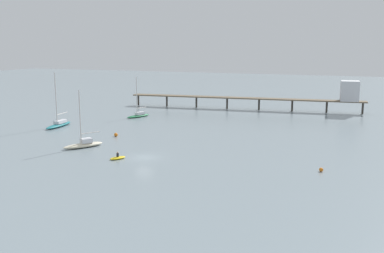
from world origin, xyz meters
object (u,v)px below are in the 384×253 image
(pier, at_px, (305,94))
(sailboat_cream, at_px, (84,144))
(sailboat_green, at_px, (138,114))
(mooring_buoy_far, at_px, (116,135))
(mooring_buoy_outer, at_px, (321,170))
(dinghy_yellow, at_px, (118,158))
(sailboat_teal, at_px, (59,123))

(pier, xyz_separation_m, sailboat_cream, (-28.51, -54.55, -3.93))
(sailboat_green, relative_size, sailboat_cream, 0.99)
(mooring_buoy_far, relative_size, mooring_buoy_outer, 1.25)
(sailboat_green, relative_size, dinghy_yellow, 3.40)
(sailboat_green, distance_m, sailboat_cream, 31.70)
(pier, bearing_deg, sailboat_green, -146.26)
(pier, bearing_deg, mooring_buoy_outer, -79.63)
(dinghy_yellow, xyz_separation_m, mooring_buoy_far, (-9.11, 14.07, 0.14))
(mooring_buoy_far, bearing_deg, sailboat_teal, 165.92)
(sailboat_teal, xyz_separation_m, mooring_buoy_far, (16.50, -4.14, -0.34))
(pier, xyz_separation_m, mooring_buoy_far, (-28.23, -44.98, -4.21))
(sailboat_green, bearing_deg, sailboat_teal, -118.58)
(mooring_buoy_outer, bearing_deg, pier, 100.37)
(pier, relative_size, mooring_buoy_far, 88.03)
(mooring_buoy_far, distance_m, mooring_buoy_outer, 39.31)
(pier, relative_size, sailboat_green, 6.50)
(sailboat_cream, height_order, dinghy_yellow, sailboat_cream)
(sailboat_cream, distance_m, mooring_buoy_outer, 38.45)
(sailboat_green, xyz_separation_m, mooring_buoy_far, (7.11, -21.37, -0.28))
(dinghy_yellow, bearing_deg, mooring_buoy_outer, 9.22)
(pier, xyz_separation_m, sailboat_green, (-35.34, -23.60, -3.93))
(sailboat_teal, distance_m, sailboat_green, 19.63)
(sailboat_teal, distance_m, sailboat_cream, 21.24)
(sailboat_teal, height_order, dinghy_yellow, sailboat_teal)
(pier, relative_size, sailboat_teal, 5.43)
(sailboat_cream, bearing_deg, dinghy_yellow, -25.56)
(sailboat_cream, height_order, mooring_buoy_outer, sailboat_cream)
(sailboat_cream, relative_size, mooring_buoy_far, 13.74)
(mooring_buoy_far, bearing_deg, dinghy_yellow, -57.06)
(sailboat_teal, height_order, mooring_buoy_outer, sailboat_teal)
(sailboat_teal, relative_size, mooring_buoy_outer, 20.29)
(sailboat_teal, xyz_separation_m, sailboat_cream, (16.22, -13.72, -0.05))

